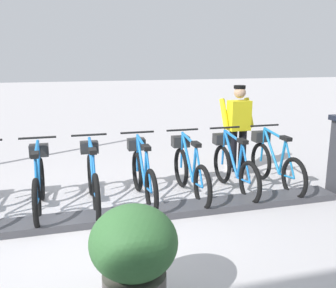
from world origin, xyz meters
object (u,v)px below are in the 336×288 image
Objects in this scene: bike_docked_3 at (143,174)px; planter_bush at (134,254)px; worker_near_rack at (238,125)px; bike_docked_2 at (189,170)px; bike_docked_0 at (274,163)px; bike_docked_5 at (39,182)px; bike_docked_1 at (233,166)px; bike_docked_4 at (93,178)px.

bike_docked_3 is 1.77× the size of planter_bush.
bike_docked_3 is 1.04× the size of worker_near_rack.
bike_docked_2 is 2.92m from planter_bush.
bike_docked_3 is (0.00, 2.28, 0.00)m from bike_docked_0.
bike_docked_5 is (0.00, 3.80, 0.00)m from bike_docked_0.
worker_near_rack is at bearing 11.75° from bike_docked_0.
bike_docked_0 is 2.28m from bike_docked_3.
bike_docked_3 is at bearing -13.63° from planter_bush.
bike_docked_3 and bike_docked_5 have the same top height.
planter_bush is at bearing 151.70° from bike_docked_2.
bike_docked_1 is (0.00, 0.76, 0.00)m from bike_docked_0.
bike_docked_2 is at bearing 90.00° from bike_docked_0.
bike_docked_4 is at bearing 90.00° from bike_docked_1.
planter_bush is at bearing 166.37° from bike_docked_3.
bike_docked_4 is 3.04m from worker_near_rack.
bike_docked_1 is 1.00× the size of bike_docked_5.
bike_docked_4 is at bearing -90.00° from bike_docked_5.
bike_docked_4 is at bearing 90.00° from bike_docked_3.
worker_near_rack is at bearing -64.42° from bike_docked_3.
bike_docked_1 reaches higher than planter_bush.
bike_docked_5 is 2.72m from planter_bush.
bike_docked_0 and bike_docked_4 have the same top height.
bike_docked_0 and bike_docked_1 have the same top height.
planter_bush is (-2.57, -0.90, 0.11)m from bike_docked_5.
planter_bush is at bearing -176.94° from bike_docked_4.
worker_near_rack reaches higher than bike_docked_3.
bike_docked_3 is 1.00× the size of bike_docked_5.
bike_docked_0 is 3.88m from planter_bush.
worker_near_rack is (0.99, 0.21, 0.48)m from bike_docked_0.
bike_docked_2 is at bearing -28.30° from planter_bush.
worker_near_rack is at bearing -74.56° from bike_docked_5.
bike_docked_1 is 3.35m from planter_bush.
bike_docked_0 is 1.00× the size of bike_docked_2.
bike_docked_3 is at bearing 90.00° from bike_docked_1.
bike_docked_3 is 1.52m from bike_docked_5.
bike_docked_1 and bike_docked_4 have the same top height.
bike_docked_5 is (0.00, 0.76, 0.00)m from bike_docked_4.
bike_docked_0 is 1.77× the size of planter_bush.
bike_docked_4 and bike_docked_5 have the same top height.
bike_docked_5 is 3.76m from worker_near_rack.
bike_docked_5 is (0.00, 1.52, 0.00)m from bike_docked_3.
worker_near_rack is at bearing -29.15° from bike_docked_1.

